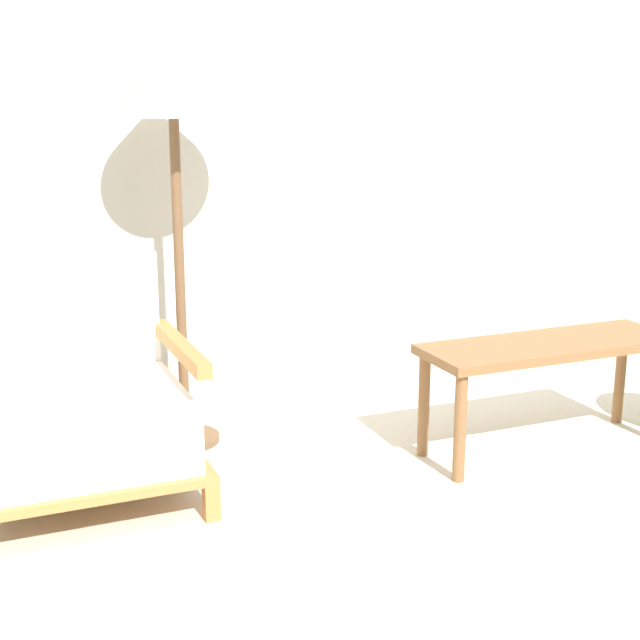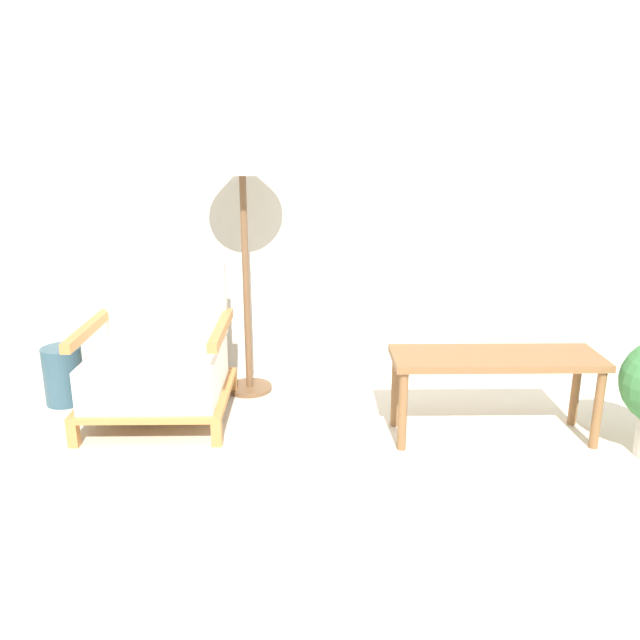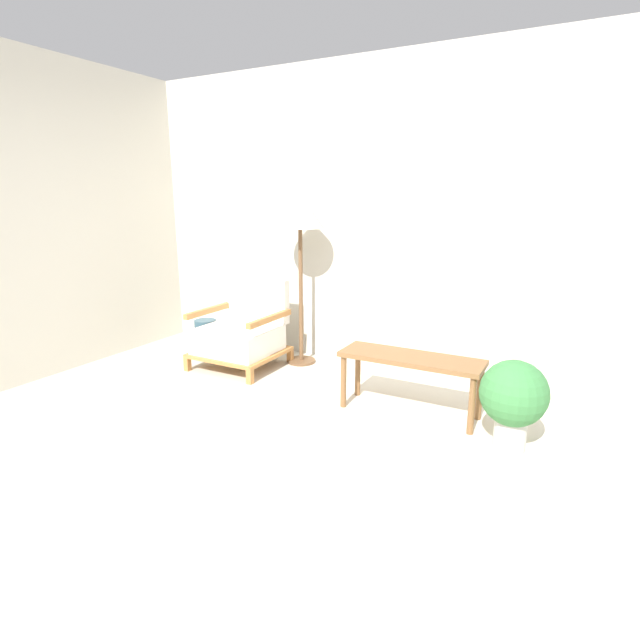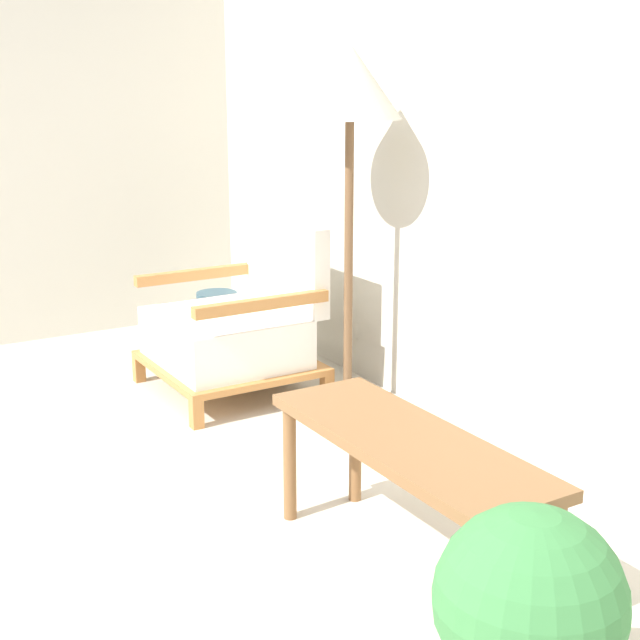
{
  "view_description": "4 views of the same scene",
  "coord_description": "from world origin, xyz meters",
  "views": [
    {
      "loc": [
        -1.45,
        -1.48,
        1.33
      ],
      "look_at": [
        -0.24,
        1.41,
        0.55
      ],
      "focal_mm": 50.0,
      "sensor_mm": 36.0,
      "label": 1
    },
    {
      "loc": [
        -0.28,
        -1.66,
        1.46
      ],
      "look_at": [
        -0.24,
        1.41,
        0.55
      ],
      "focal_mm": 35.0,
      "sensor_mm": 36.0,
      "label": 2
    },
    {
      "loc": [
        1.66,
        -2.1,
        1.54
      ],
      "look_at": [
        -0.24,
        1.41,
        0.55
      ],
      "focal_mm": 28.0,
      "sensor_mm": 36.0,
      "label": 3
    },
    {
      "loc": [
        2.53,
        -0.26,
        1.44
      ],
      "look_at": [
        -0.24,
        1.41,
        0.55
      ],
      "focal_mm": 50.0,
      "sensor_mm": 36.0,
      "label": 4
    }
  ],
  "objects": [
    {
      "name": "ground_plane",
      "position": [
        0.0,
        0.0,
        0.0
      ],
      "size": [
        14.0,
        14.0,
        0.0
      ],
      "primitive_type": "plane",
      "color": "beige"
    },
    {
      "name": "wall_back",
      "position": [
        0.0,
        2.1,
        1.35
      ],
      "size": [
        8.0,
        0.06,
        2.7
      ],
      "color": "beige",
      "rests_on": "ground_plane"
    },
    {
      "name": "armchair",
      "position": [
        -1.09,
        1.47,
        0.31
      ],
      "size": [
        0.75,
        0.7,
        0.79
      ],
      "color": "#B2753D",
      "rests_on": "ground_plane"
    },
    {
      "name": "floor_lamp",
      "position": [
        -0.65,
        1.8,
        1.35
      ],
      "size": [
        0.44,
        0.44,
        1.57
      ],
      "color": "brown",
      "rests_on": "ground_plane"
    },
    {
      "name": "coffee_table",
      "position": [
        0.62,
        1.18,
        0.37
      ],
      "size": [
        1.02,
        0.34,
        0.44
      ],
      "color": "brown",
      "rests_on": "ground_plane"
    },
    {
      "name": "vase",
      "position": [
        -1.68,
        1.64,
        0.16
      ],
      "size": [
        0.22,
        0.22,
        0.33
      ],
      "primitive_type": "cylinder",
      "color": "#2D4C5B",
      "rests_on": "ground_plane"
    }
  ]
}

